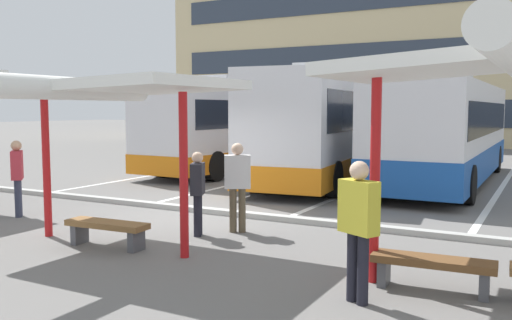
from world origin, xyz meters
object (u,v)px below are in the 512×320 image
at_px(waiting_passenger_3, 358,221).
at_px(waiting_passenger_0, 237,180).
at_px(coach_bus_1, 336,126).
at_px(bench_3, 433,266).
at_px(waiting_passenger_2, 17,173).
at_px(bench_2, 107,228).
at_px(waiting_passenger_1, 198,188).
at_px(coach_bus_0, 245,127).
at_px(waiting_shelter_1, 96,92).
at_px(coach_bus_2, 447,134).

bearing_deg(waiting_passenger_3, waiting_passenger_0, 140.71).
bearing_deg(coach_bus_1, bench_3, -64.03).
xyz_separation_m(bench_3, waiting_passenger_2, (-9.02, 0.81, 0.64)).
xyz_separation_m(bench_2, bench_3, (5.38, 0.28, 0.00)).
bearing_deg(waiting_passenger_3, waiting_passenger_1, 151.37).
distance_m(bench_2, bench_3, 5.39).
xyz_separation_m(coach_bus_0, waiting_shelter_1, (4.03, -12.14, 0.99)).
distance_m(bench_2, waiting_passenger_3, 4.74).
height_order(coach_bus_1, waiting_passenger_0, coach_bus_1).
xyz_separation_m(bench_2, waiting_passenger_3, (4.65, -0.59, 0.70)).
bearing_deg(waiting_passenger_1, waiting_passenger_0, 50.55).
bearing_deg(waiting_passenger_3, coach_bus_2, 94.50).
xyz_separation_m(coach_bus_0, waiting_passenger_0, (5.42, -9.90, -0.66)).
bearing_deg(coach_bus_1, waiting_passenger_1, -84.92).
relative_size(coach_bus_1, waiting_shelter_1, 2.74).
bearing_deg(bench_2, coach_bus_2, 72.00).
bearing_deg(waiting_passenger_2, coach_bus_0, 92.05).
xyz_separation_m(waiting_passenger_0, waiting_passenger_1, (-0.50, -0.61, -0.10)).
height_order(coach_bus_0, waiting_passenger_1, coach_bus_0).
bearing_deg(coach_bus_0, coach_bus_2, -4.17).
relative_size(waiting_shelter_1, bench_2, 2.96).
height_order(coach_bus_0, coach_bus_2, coach_bus_0).
bearing_deg(waiting_shelter_1, waiting_passenger_2, 160.90).
distance_m(coach_bus_1, waiting_passenger_2, 10.87).
relative_size(coach_bus_2, waiting_passenger_2, 6.63).
bearing_deg(waiting_passenger_0, coach_bus_0, 118.73).
bearing_deg(waiting_passenger_3, bench_2, 172.77).
xyz_separation_m(coach_bus_1, waiting_passenger_3, (4.64, -11.90, -0.76)).
bearing_deg(coach_bus_2, waiting_passenger_1, -105.82).
relative_size(bench_3, waiting_passenger_1, 1.00).
distance_m(bench_3, waiting_passenger_2, 9.08).
bearing_deg(waiting_passenger_0, waiting_passenger_2, -169.01).
bearing_deg(coach_bus_0, bench_3, -51.15).
distance_m(coach_bus_0, coach_bus_2, 7.76).
relative_size(coach_bus_2, waiting_passenger_1, 7.06).
height_order(waiting_shelter_1, waiting_passenger_2, waiting_shelter_1).
height_order(coach_bus_2, waiting_shelter_1, coach_bus_2).
height_order(coach_bus_0, bench_2, coach_bus_0).
bearing_deg(bench_2, coach_bus_0, 108.61).
height_order(coach_bus_0, bench_3, coach_bus_0).
xyz_separation_m(coach_bus_0, waiting_passenger_2, (0.39, -10.87, -0.69)).
relative_size(bench_2, waiting_passenger_2, 0.92).
bearing_deg(bench_3, bench_2, -176.98).
height_order(coach_bus_0, coach_bus_1, coach_bus_1).
distance_m(coach_bus_1, coach_bus_2, 3.70).
xyz_separation_m(coach_bus_1, waiting_shelter_1, (-0.01, -11.47, 0.88)).
xyz_separation_m(coach_bus_0, waiting_passenger_1, (4.92, -10.51, -0.77)).
bearing_deg(waiting_shelter_1, waiting_passenger_3, -5.24).
bearing_deg(bench_3, waiting_shelter_1, -175.24).
bearing_deg(waiting_passenger_1, waiting_shelter_1, -118.65).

